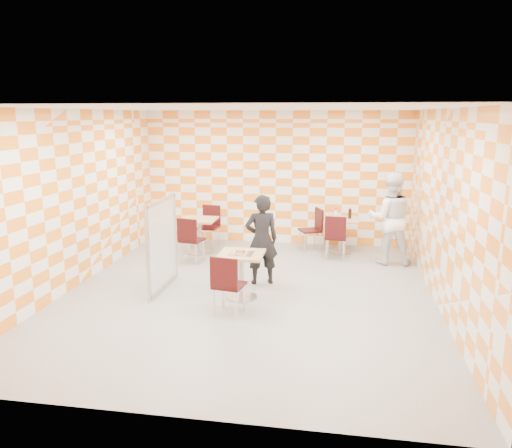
{
  "coord_description": "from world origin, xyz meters",
  "views": [
    {
      "loc": [
        1.42,
        -7.69,
        2.9
      ],
      "look_at": [
        0.1,
        0.2,
        1.15
      ],
      "focal_mm": 35.0,
      "sensor_mm": 36.0,
      "label": 1
    }
  ],
  "objects_px": {
    "man_dark": "(262,240)",
    "chair_second_side": "(314,226)",
    "partition": "(162,244)",
    "sport_bottle": "(336,214)",
    "empty_table": "(200,230)",
    "chair_second_front": "(336,234)",
    "second_table": "(341,230)",
    "chair_empty_near": "(190,237)",
    "main_table": "(241,268)",
    "chair_empty_far": "(210,223)",
    "chair_main_front": "(227,281)",
    "man_white": "(391,219)",
    "soda_bottle": "(350,214)"
  },
  "relations": [
    {
      "from": "second_table",
      "to": "man_dark",
      "type": "relative_size",
      "value": 0.47
    },
    {
      "from": "man_white",
      "to": "soda_bottle",
      "type": "bearing_deg",
      "value": -42.09
    },
    {
      "from": "chair_empty_near",
      "to": "chair_main_front",
      "type": "bearing_deg",
      "value": -62.27
    },
    {
      "from": "chair_second_side",
      "to": "chair_empty_near",
      "type": "height_order",
      "value": "same"
    },
    {
      "from": "main_table",
      "to": "man_dark",
      "type": "bearing_deg",
      "value": 75.31
    },
    {
      "from": "partition",
      "to": "man_white",
      "type": "xyz_separation_m",
      "value": [
        3.91,
        2.17,
        0.12
      ]
    },
    {
      "from": "second_table",
      "to": "man_white",
      "type": "xyz_separation_m",
      "value": [
        0.95,
        -0.63,
        0.4
      ]
    },
    {
      "from": "main_table",
      "to": "sport_bottle",
      "type": "bearing_deg",
      "value": 64.9
    },
    {
      "from": "second_table",
      "to": "soda_bottle",
      "type": "height_order",
      "value": "soda_bottle"
    },
    {
      "from": "second_table",
      "to": "chair_empty_far",
      "type": "xyz_separation_m",
      "value": [
        -2.9,
        0.07,
        0.04
      ]
    },
    {
      "from": "man_white",
      "to": "sport_bottle",
      "type": "xyz_separation_m",
      "value": [
        -1.07,
        0.71,
        -0.07
      ]
    },
    {
      "from": "second_table",
      "to": "soda_bottle",
      "type": "bearing_deg",
      "value": 13.2
    },
    {
      "from": "second_table",
      "to": "empty_table",
      "type": "height_order",
      "value": "same"
    },
    {
      "from": "chair_second_front",
      "to": "sport_bottle",
      "type": "xyz_separation_m",
      "value": [
        -0.01,
        0.66,
        0.29
      ]
    },
    {
      "from": "man_white",
      "to": "empty_table",
      "type": "bearing_deg",
      "value": -2.71
    },
    {
      "from": "partition",
      "to": "sport_bottle",
      "type": "height_order",
      "value": "partition"
    },
    {
      "from": "chair_empty_far",
      "to": "man_white",
      "type": "bearing_deg",
      "value": -10.33
    },
    {
      "from": "chair_second_front",
      "to": "man_dark",
      "type": "bearing_deg",
      "value": -127.21
    },
    {
      "from": "main_table",
      "to": "chair_second_front",
      "type": "distance_m",
      "value": 2.85
    },
    {
      "from": "man_dark",
      "to": "soda_bottle",
      "type": "bearing_deg",
      "value": -143.61
    },
    {
      "from": "second_table",
      "to": "chair_second_front",
      "type": "distance_m",
      "value": 0.59
    },
    {
      "from": "man_dark",
      "to": "sport_bottle",
      "type": "bearing_deg",
      "value": -137.79
    },
    {
      "from": "chair_empty_far",
      "to": "chair_main_front",
      "type": "bearing_deg",
      "value": -71.91
    },
    {
      "from": "empty_table",
      "to": "chair_empty_far",
      "type": "xyz_separation_m",
      "value": [
        0.07,
        0.59,
        0.04
      ]
    },
    {
      "from": "chair_second_front",
      "to": "partition",
      "type": "distance_m",
      "value": 3.63
    },
    {
      "from": "chair_empty_near",
      "to": "sport_bottle",
      "type": "height_order",
      "value": "sport_bottle"
    },
    {
      "from": "second_table",
      "to": "chair_empty_near",
      "type": "relative_size",
      "value": 0.81
    },
    {
      "from": "chair_empty_far",
      "to": "man_dark",
      "type": "distance_m",
      "value": 2.78
    },
    {
      "from": "soda_bottle",
      "to": "second_table",
      "type": "bearing_deg",
      "value": -166.8
    },
    {
      "from": "soda_bottle",
      "to": "chair_second_front",
      "type": "bearing_deg",
      "value": -114.45
    },
    {
      "from": "chair_main_front",
      "to": "man_white",
      "type": "bearing_deg",
      "value": 50.82
    },
    {
      "from": "empty_table",
      "to": "man_white",
      "type": "xyz_separation_m",
      "value": [
        3.92,
        -0.11,
        0.4
      ]
    },
    {
      "from": "man_white",
      "to": "sport_bottle",
      "type": "distance_m",
      "value": 1.29
    },
    {
      "from": "main_table",
      "to": "man_dark",
      "type": "relative_size",
      "value": 0.47
    },
    {
      "from": "chair_empty_far",
      "to": "partition",
      "type": "distance_m",
      "value": 2.88
    },
    {
      "from": "second_table",
      "to": "chair_main_front",
      "type": "bearing_deg",
      "value": -113.25
    },
    {
      "from": "chair_second_side",
      "to": "chair_empty_far",
      "type": "xyz_separation_m",
      "value": [
        -2.33,
        -0.03,
        0.0
      ]
    },
    {
      "from": "sport_bottle",
      "to": "chair_second_side",
      "type": "bearing_deg",
      "value": 177.74
    },
    {
      "from": "chair_second_side",
      "to": "soda_bottle",
      "type": "relative_size",
      "value": 4.02
    },
    {
      "from": "chair_empty_near",
      "to": "man_dark",
      "type": "relative_size",
      "value": 0.59
    },
    {
      "from": "chair_empty_near",
      "to": "man_white",
      "type": "bearing_deg",
      "value": 9.37
    },
    {
      "from": "man_dark",
      "to": "chair_second_side",
      "type": "bearing_deg",
      "value": -128.29
    },
    {
      "from": "second_table",
      "to": "chair_second_side",
      "type": "relative_size",
      "value": 0.81
    },
    {
      "from": "empty_table",
      "to": "chair_second_front",
      "type": "relative_size",
      "value": 0.81
    },
    {
      "from": "chair_empty_near",
      "to": "man_white",
      "type": "height_order",
      "value": "man_white"
    },
    {
      "from": "chair_second_front",
      "to": "chair_empty_near",
      "type": "relative_size",
      "value": 1.0
    },
    {
      "from": "empty_table",
      "to": "man_dark",
      "type": "xyz_separation_m",
      "value": [
        1.6,
        -1.72,
        0.28
      ]
    },
    {
      "from": "partition",
      "to": "man_white",
      "type": "relative_size",
      "value": 0.85
    },
    {
      "from": "second_table",
      "to": "empty_table",
      "type": "distance_m",
      "value": 3.02
    },
    {
      "from": "chair_second_side",
      "to": "chair_empty_near",
      "type": "relative_size",
      "value": 1.0
    }
  ]
}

